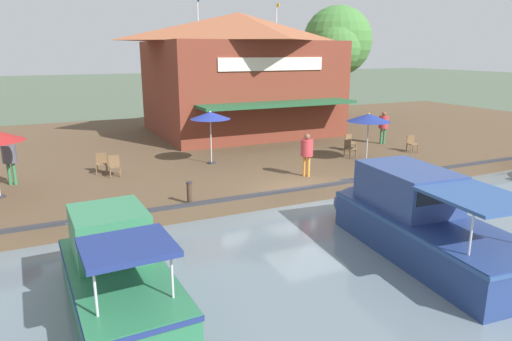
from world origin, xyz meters
name	(u,v)px	position (x,y,z in m)	size (l,w,h in m)	color
ground_plane	(305,205)	(0.00, 0.00, 0.00)	(220.00, 220.00, 0.00)	#4C5B47
quay_deck	(208,145)	(-11.00, 0.00, 0.30)	(22.00, 56.00, 0.60)	brown
quay_edge_fender	(304,188)	(-0.10, 0.00, 0.65)	(0.20, 50.40, 0.10)	#2D2D33
waterfront_restaurant	(239,73)	(-13.10, 2.98, 4.34)	(11.06, 11.04, 8.13)	brown
patio_umbrella_mid_patio_right	(210,116)	(-5.48, -1.74, 2.83)	(1.83, 1.83, 2.44)	#B7B7B7
patio_umbrella_near_quay_edge	(369,118)	(-2.80, 5.07, 2.66)	(2.01, 2.01, 2.29)	#B7B7B7
cafe_chair_back_row_seat	(349,147)	(-3.87, 4.87, 1.08)	(0.51, 0.51, 0.85)	brown
cafe_chair_far_corner_seat	(412,143)	(-3.46, 8.51, 1.08)	(0.50, 0.50, 0.85)	brown
cafe_chair_facing_river	(350,141)	(-5.10, 5.80, 1.08)	(0.49, 0.49, 0.85)	brown
cafe_chair_beside_entrance	(101,162)	(-5.87, -6.56, 1.08)	(0.52, 0.52, 0.85)	brown
cafe_chair_mid_patio	(114,165)	(-5.15, -6.13, 1.08)	(0.47, 0.47, 0.85)	brown
person_at_quay_edge	(307,150)	(-1.67, 1.07, 1.74)	(0.51, 0.51, 1.80)	orange
person_near_entrance	(383,123)	(-5.79, 8.57, 1.75)	(0.51, 0.51, 1.81)	#337547
person_mid_patio	(9,156)	(-5.51, -9.95, 1.76)	(0.52, 0.52, 1.83)	#337547
motorboat_mid_row	(412,219)	(4.69, 0.77, 0.93)	(7.49, 2.94, 2.31)	navy
motorboat_outer_channel	(115,271)	(4.15, -7.53, 0.83)	(5.73, 2.21, 2.14)	#287047
mooring_post	(189,192)	(-0.35, -4.38, 0.99)	(0.22, 0.22, 0.77)	#473323
tree_behind_restaurant	(312,66)	(-15.83, 10.11, 4.57)	(3.78, 3.60, 5.88)	brown
tree_upstream_bank	(337,43)	(-15.07, 11.72, 6.25)	(5.38, 5.12, 8.35)	brown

